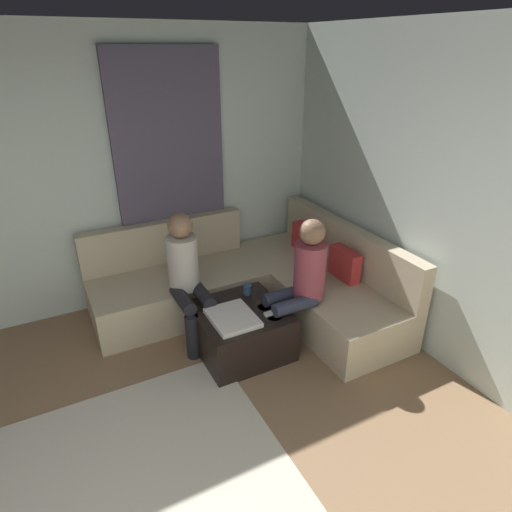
{
  "coord_description": "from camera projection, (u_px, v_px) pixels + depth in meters",
  "views": [
    {
      "loc": [
        1.37,
        0.06,
        2.5
      ],
      "look_at": [
        -1.63,
        1.63,
        0.85
      ],
      "focal_mm": 30.54,
      "sensor_mm": 36.0,
      "label": 1
    }
  ],
  "objects": [
    {
      "name": "folded_blanket",
      "position": [
        233.0,
        318.0,
        3.64
      ],
      "size": [
        0.44,
        0.36,
        0.04
      ],
      "primitive_type": "cube",
      "color": "white",
      "rests_on": "ottoman"
    },
    {
      "name": "ottoman",
      "position": [
        241.0,
        330.0,
        3.87
      ],
      "size": [
        0.76,
        0.76,
        0.42
      ],
      "primitive_type": "cube",
      "color": "black",
      "rests_on": "ground_plane"
    },
    {
      "name": "curtain_panel",
      "position": [
        172.0,
        181.0,
        4.42
      ],
      "size": [
        0.06,
        1.1,
        2.5
      ],
      "primitive_type": "cube",
      "color": "#595166",
      "rests_on": "ground_plane"
    },
    {
      "name": "person_on_couch_back",
      "position": [
        300.0,
        280.0,
        3.78
      ],
      "size": [
        0.3,
        0.6,
        1.2
      ],
      "rotation": [
        0.0,
        0.0,
        3.14
      ],
      "color": "#2D3347",
      "rests_on": "ground_plane"
    },
    {
      "name": "person_on_couch_side",
      "position": [
        187.0,
        274.0,
        3.87
      ],
      "size": [
        0.6,
        0.3,
        1.2
      ],
      "rotation": [
        0.0,
        0.0,
        -1.57
      ],
      "color": "black",
      "rests_on": "ground_plane"
    },
    {
      "name": "coffee_mug",
      "position": [
        247.0,
        289.0,
        4.01
      ],
      "size": [
        0.08,
        0.08,
        0.1
      ],
      "primitive_type": "cylinder",
      "color": "#334C72",
      "rests_on": "ottoman"
    },
    {
      "name": "sectional_couch",
      "position": [
        257.0,
        284.0,
        4.48
      ],
      "size": [
        2.1,
        2.55,
        0.87
      ],
      "color": "#C6B593",
      "rests_on": "ground_plane"
    },
    {
      "name": "game_remote",
      "position": [
        273.0,
        313.0,
        3.72
      ],
      "size": [
        0.05,
        0.15,
        0.02
      ],
      "primitive_type": "cube",
      "color": "white",
      "rests_on": "ottoman"
    },
    {
      "name": "wall_left",
      "position": [
        28.0,
        186.0,
        3.91
      ],
      "size": [
        0.12,
        6.0,
        2.7
      ],
      "primitive_type": "cube",
      "color": "silver",
      "rests_on": "ground_plane"
    }
  ]
}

